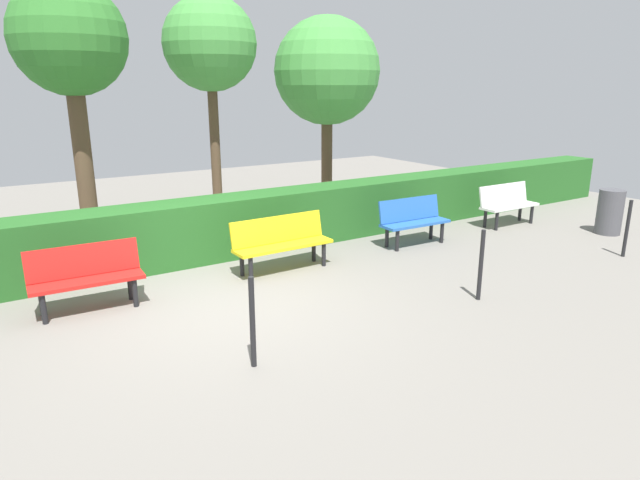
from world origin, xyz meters
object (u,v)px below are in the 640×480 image
Objects in this scene: bench_red at (86,275)px; tree_mid at (210,46)px; tree_far at (70,43)px; trash_bin at (610,212)px; bench_yellow at (281,241)px; bench_white at (507,203)px; bench_blue at (413,219)px; tree_near at (327,72)px.

tree_mid is (-3.28, -3.44, 3.15)m from bench_red.
tree_far is 10.48m from trash_bin.
tree_far is (2.30, -3.02, 3.06)m from bench_yellow.
tree_mid reaches higher than bench_yellow.
bench_white is 0.99× the size of bench_red.
bench_yellow is at bearing 127.27° from tree_far.
tree_mid is 5.15× the size of trash_bin.
bench_blue is 2.78m from bench_yellow.
tree_near is 0.95× the size of tree_mid.
tree_mid is 1.00× the size of tree_far.
tree_mid is at bearing -32.67° from bench_white.
bench_red is at bearing -0.34° from bench_yellow.
trash_bin is at bearing 173.23° from bench_red.
bench_white is 1.02× the size of bench_blue.
bench_white and bench_blue have the same top height.
bench_white and bench_yellow have the same top height.
trash_bin is at bearing 165.34° from bench_yellow.
bench_red is 9.65m from trash_bin.
tree_mid is at bearing -96.80° from bench_yellow.
bench_red is at bearing 28.84° from tree_near.
bench_yellow is 0.36× the size of tree_mid.
tree_far is at bearing -27.44° from trash_bin.
tree_near is at bearing -148.64° from bench_red.
bench_red is at bearing 2.17° from bench_blue.
tree_far is (7.77, -3.01, 3.07)m from bench_white.
bench_yellow and bench_red have the same top height.
tree_mid is at bearing -52.55° from bench_blue.
bench_red is 5.70m from tree_mid.
tree_near reaches higher than trash_bin.
bench_blue is 0.84× the size of bench_yellow.
bench_red is at bearing 1.10° from bench_white.
tree_near is at bearing 176.61° from tree_mid.
bench_red is 0.31× the size of tree_far.
tree_far is at bearing -53.79° from bench_yellow.
bench_yellow is 5.18m from tree_near.
trash_bin is (-8.89, 4.61, -3.10)m from tree_far.
tree_far is at bearing 2.40° from tree_near.
tree_mid reaches higher than bench_blue.
bench_yellow is 0.36× the size of tree_far.
bench_white is 1.58× the size of trash_bin.
tree_far reaches higher than bench_yellow.
bench_red is at bearing 78.21° from tree_far.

